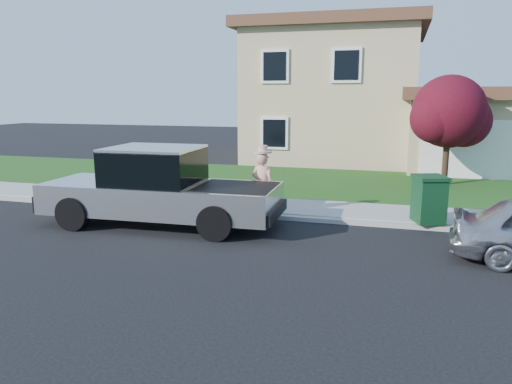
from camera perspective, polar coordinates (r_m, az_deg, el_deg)
ground at (r=11.10m, az=-2.53°, el=-6.55°), size 80.00×80.00×0.00m
curb at (r=13.55m, az=5.42°, el=-3.06°), size 40.00×0.20×0.12m
sidewalk at (r=14.59m, az=6.23°, el=-1.98°), size 40.00×2.00×0.15m
lawn at (r=18.96m, az=8.58°, el=0.92°), size 40.00×7.00×0.10m
house at (r=26.48m, az=11.78°, el=10.46°), size 14.00×11.30×6.85m
pickup_truck at (r=13.11m, az=-10.92°, el=0.31°), size 6.30×2.44×2.05m
woman at (r=13.51m, az=0.78°, el=0.85°), size 0.76×0.59×2.02m
ornamental_tree at (r=19.40m, az=21.31°, el=8.20°), size 2.89×2.60×3.96m
trash_bin at (r=13.40m, az=19.16°, el=-0.74°), size 0.97×1.04×1.20m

